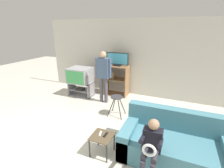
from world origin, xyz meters
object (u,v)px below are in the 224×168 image
television_main (80,75)px  person_seated_child (151,145)px  television_flat (117,60)px  remote_control_white (100,134)px  tv_stand (81,89)px  remote_control_black (105,135)px  person_standing_adult (103,72)px  folding_stool (117,100)px  snack_table (102,138)px  couch (174,145)px  media_shelf (116,80)px

television_main → person_seated_child: bearing=-40.1°
television_flat → remote_control_white: bearing=-75.1°
tv_stand → television_main: bearing=128.9°
remote_control_black → person_seated_child: person_seated_child is taller
person_standing_adult → remote_control_white: bearing=-66.0°
television_main → folding_stool: (1.69, -0.83, -0.29)m
remote_control_black → person_standing_adult: bearing=118.5°
tv_stand → snack_table: size_ratio=2.09×
remote_control_black → television_main: bearing=133.9°
tv_stand → couch: bearing=-30.4°
television_flat → couch: size_ratio=0.42×
snack_table → remote_control_black: 0.09m
folding_stool → person_seated_child: person_seated_child is taller
television_flat → remote_control_black: bearing=-73.1°
media_shelf → person_seated_child: size_ratio=1.08×
folding_stool → person_standing_adult: bearing=137.5°
television_main → person_seated_child: 3.77m
folding_stool → snack_table: bearing=-79.4°
remote_control_white → person_standing_adult: (-0.92, 2.07, 0.59)m
tv_stand → person_seated_child: person_seated_child is taller
television_flat → person_seated_child: bearing=-60.0°
snack_table → person_seated_child: 0.95m
remote_control_black → person_seated_child: (0.86, -0.16, 0.17)m
media_shelf → snack_table: 2.98m
person_seated_child → folding_stool: bearing=126.8°
folding_stool → remote_control_black: bearing=-77.0°
television_main → person_standing_adult: person_standing_adult is taller
folding_stool → snack_table: size_ratio=1.41×
snack_table → remote_control_white: 0.09m
snack_table → remote_control_black: (0.05, 0.04, 0.07)m
remote_control_black → snack_table: bearing=-139.3°
television_flat → remote_control_white: 3.04m
media_shelf → person_seated_child: media_shelf is taller
television_flat → remote_control_black: television_flat is taller
television_main → person_standing_adult: bearing=-11.1°
couch → tv_stand: bearing=149.6°
television_flat → couch: bearing=-50.0°
remote_control_white → snack_table: bearing=-49.7°
media_shelf → remote_control_black: media_shelf is taller
remote_control_black → media_shelf: bearing=109.6°
media_shelf → folding_stool: size_ratio=1.89×
television_flat → folding_stool: bearing=-69.2°
remote_control_black → person_seated_child: bearing=-8.6°
remote_control_white → couch: (1.30, 0.37, -0.12)m
person_seated_child → tv_stand: bearing=139.9°
media_shelf → remote_control_white: media_shelf is taller
snack_table → person_standing_adult: size_ratio=0.24×
remote_control_black → couch: couch is taller
media_shelf → television_flat: (0.03, 0.00, 0.73)m
folding_stool → couch: bearing=-34.7°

